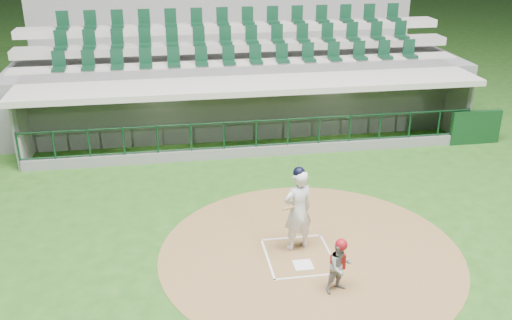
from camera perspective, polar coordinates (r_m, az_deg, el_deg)
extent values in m
plane|color=#214D16|center=(13.89, 4.04, -8.95)|extent=(120.00, 120.00, 0.00)
cylinder|color=brown|center=(13.79, 5.46, -9.23)|extent=(7.20, 7.20, 0.01)
cube|color=white|center=(13.31, 4.73, -10.43)|extent=(0.43, 0.43, 0.02)
cube|color=white|center=(13.50, 1.18, -9.84)|extent=(0.05, 1.80, 0.01)
cube|color=silver|center=(13.81, 7.39, -9.22)|extent=(0.05, 1.80, 0.01)
cube|color=white|center=(14.34, 3.54, -7.75)|extent=(1.55, 0.05, 0.01)
cube|color=silver|center=(12.95, 5.21, -11.52)|extent=(1.55, 0.05, 0.01)
cube|color=gray|center=(20.73, -0.68, 0.58)|extent=(15.00, 3.00, 0.10)
cube|color=slate|center=(21.74, -1.34, 5.58)|extent=(15.00, 0.20, 2.70)
cube|color=beige|center=(21.56, -1.30, 6.12)|extent=(13.50, 0.04, 0.90)
cube|color=gray|center=(20.56, -21.86, 2.87)|extent=(0.20, 3.00, 2.70)
cube|color=slate|center=(22.55, 18.57, 5.01)|extent=(0.20, 3.00, 2.70)
cube|color=#ACA89C|center=(19.58, -0.61, 8.04)|extent=(15.40, 3.50, 0.20)
cube|color=slate|center=(19.04, 0.01, 0.78)|extent=(15.00, 0.15, 0.40)
cube|color=black|center=(18.51, 0.01, 5.30)|extent=(15.00, 0.01, 0.95)
cube|color=brown|center=(21.59, -1.11, 2.30)|extent=(12.75, 0.40, 0.45)
cube|color=white|center=(19.65, -9.47, 7.39)|extent=(1.30, 0.35, 0.04)
cube|color=white|center=(20.50, 7.68, 8.14)|extent=(1.30, 0.35, 0.04)
cube|color=black|center=(21.45, 21.10, 3.06)|extent=(1.80, 0.18, 1.20)
imported|color=#AB121D|center=(21.29, -15.81, 3.00)|extent=(1.31, 1.06, 1.78)
imported|color=#B21413|center=(20.93, -3.13, 3.40)|extent=(1.07, 0.76, 1.69)
imported|color=#AD1216|center=(21.40, 2.14, 4.10)|extent=(0.96, 0.67, 1.86)
imported|color=#A81312|center=(22.37, 10.92, 4.34)|extent=(1.63, 0.66, 1.72)
cube|color=slate|center=(23.23, -1.92, 7.48)|extent=(17.00, 6.50, 2.50)
cube|color=#ABA79B|center=(21.50, -1.43, 9.39)|extent=(16.60, 0.95, 0.30)
cube|color=gray|center=(22.30, -1.79, 11.32)|extent=(16.60, 0.95, 0.30)
cube|color=#ADA79C|center=(23.13, -2.13, 13.12)|extent=(16.60, 0.95, 0.30)
cube|color=slate|center=(26.16, -2.95, 12.30)|extent=(17.00, 0.25, 5.05)
imported|color=white|center=(13.44, 4.21, -5.02)|extent=(0.86, 0.70, 2.05)
sphere|color=black|center=(13.02, 4.33, -1.27)|extent=(0.28, 0.28, 0.28)
cylinder|color=#9E7F48|center=(13.08, 3.42, -4.79)|extent=(0.58, 0.79, 0.39)
imported|color=gray|center=(12.29, 8.39, -10.52)|extent=(0.68, 0.60, 1.17)
sphere|color=maroon|center=(12.01, 8.53, -8.38)|extent=(0.26, 0.26, 0.26)
cube|color=maroon|center=(12.40, 8.19, -10.06)|extent=(0.32, 0.10, 0.35)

